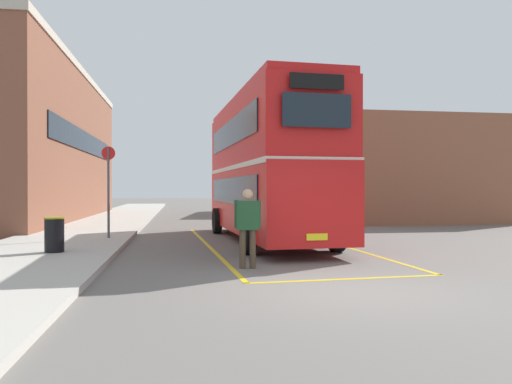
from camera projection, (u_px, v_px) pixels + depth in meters
ground_plane at (242, 226)px, 22.73m from camera, size 135.60×135.60×0.00m
sidewalk_left at (106, 223)px, 24.11m from camera, size 4.00×57.60×0.14m
brick_building_left at (34, 145)px, 26.80m from camera, size 5.62×21.02×8.30m
depot_building_right at (378, 174)px, 31.66m from camera, size 8.79×16.83×5.46m
double_decker_bus at (267, 166)px, 16.35m from camera, size 3.22×10.23×4.75m
single_deck_bus at (252, 190)px, 34.56m from camera, size 3.78×9.73×3.02m
pedestrian_boarding at (248, 222)px, 10.74m from camera, size 0.59×0.26×1.76m
litter_bin at (54, 235)px, 12.44m from camera, size 0.50×0.50×0.89m
bus_stop_sign at (108, 183)px, 16.05m from camera, size 0.44×0.08×3.02m
bay_marking_yellow at (279, 248)px, 14.51m from camera, size 4.88×12.35×0.01m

